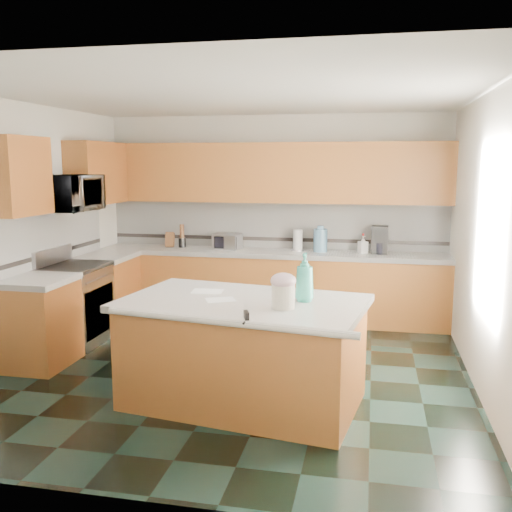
% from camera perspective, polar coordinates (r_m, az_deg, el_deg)
% --- Properties ---
extents(floor, '(4.60, 4.60, 0.00)m').
position_cam_1_polar(floor, '(5.86, -2.17, -11.37)').
color(floor, black).
rests_on(floor, ground).
extents(ceiling, '(4.60, 4.60, 0.00)m').
position_cam_1_polar(ceiling, '(5.52, -2.35, 15.85)').
color(ceiling, white).
rests_on(ceiling, ground).
extents(wall_back, '(4.60, 0.04, 2.70)m').
position_cam_1_polar(wall_back, '(7.79, 1.84, 4.00)').
color(wall_back, white).
rests_on(wall_back, ground).
extents(wall_front, '(4.60, 0.04, 2.70)m').
position_cam_1_polar(wall_front, '(3.36, -11.78, -3.26)').
color(wall_front, white).
rests_on(wall_front, ground).
extents(wall_left, '(0.04, 4.60, 2.70)m').
position_cam_1_polar(wall_left, '(6.49, -22.58, 2.23)').
color(wall_left, white).
rests_on(wall_left, ground).
extents(wall_right, '(0.04, 4.60, 2.70)m').
position_cam_1_polar(wall_right, '(5.47, 22.08, 1.06)').
color(wall_right, white).
rests_on(wall_right, ground).
extents(back_base_cab, '(4.60, 0.60, 0.86)m').
position_cam_1_polar(back_base_cab, '(7.62, 1.40, -3.12)').
color(back_base_cab, '#5A2B0F').
rests_on(back_base_cab, ground).
extents(back_countertop, '(4.60, 0.64, 0.06)m').
position_cam_1_polar(back_countertop, '(7.54, 1.41, 0.30)').
color(back_countertop, white).
rests_on(back_countertop, back_base_cab).
extents(back_upper_cab, '(4.60, 0.33, 0.78)m').
position_cam_1_polar(back_upper_cab, '(7.58, 1.63, 8.32)').
color(back_upper_cab, '#5A2B0F').
rests_on(back_upper_cab, wall_back).
extents(back_backsplash, '(4.60, 0.02, 0.63)m').
position_cam_1_polar(back_backsplash, '(7.77, 1.80, 3.14)').
color(back_backsplash, silver).
rests_on(back_backsplash, back_countertop).
extents(back_accent_band, '(4.60, 0.01, 0.05)m').
position_cam_1_polar(back_accent_band, '(7.79, 1.78, 1.71)').
color(back_accent_band, black).
rests_on(back_accent_band, back_countertop).
extents(left_base_cab_rear, '(0.60, 0.82, 0.86)m').
position_cam_1_polar(left_base_cab_rear, '(7.58, -14.67, -3.49)').
color(left_base_cab_rear, '#5A2B0F').
rests_on(left_base_cab_rear, ground).
extents(left_counter_rear, '(0.64, 0.82, 0.06)m').
position_cam_1_polar(left_counter_rear, '(7.49, -14.81, -0.06)').
color(left_counter_rear, white).
rests_on(left_counter_rear, left_base_cab_rear).
extents(left_base_cab_front, '(0.60, 0.72, 0.86)m').
position_cam_1_polar(left_base_cab_front, '(6.29, -20.85, -6.43)').
color(left_base_cab_front, '#5A2B0F').
rests_on(left_base_cab_front, ground).
extents(left_counter_front, '(0.64, 0.72, 0.06)m').
position_cam_1_polar(left_counter_front, '(6.19, -21.10, -2.32)').
color(left_counter_front, white).
rests_on(left_counter_front, left_base_cab_front).
extents(left_backsplash, '(0.02, 2.30, 0.63)m').
position_cam_1_polar(left_backsplash, '(6.94, -19.77, 1.85)').
color(left_backsplash, silver).
rests_on(left_backsplash, wall_left).
extents(left_accent_band, '(0.01, 2.30, 0.05)m').
position_cam_1_polar(left_accent_band, '(6.97, -19.64, 0.26)').
color(left_accent_band, black).
rests_on(left_accent_band, wall_left).
extents(left_upper_cab_rear, '(0.33, 1.09, 0.78)m').
position_cam_1_polar(left_upper_cab_rear, '(7.58, -15.61, 7.99)').
color(left_upper_cab_rear, '#5A2B0F').
rests_on(left_upper_cab_rear, wall_left).
extents(left_upper_cab_front, '(0.33, 0.72, 0.78)m').
position_cam_1_polar(left_upper_cab_front, '(6.15, -22.74, 7.38)').
color(left_upper_cab_front, '#5A2B0F').
rests_on(left_upper_cab_front, wall_left).
extents(range_body, '(0.60, 0.76, 0.88)m').
position_cam_1_polar(range_body, '(6.90, -17.57, -4.80)').
color(range_body, '#B7B7BC').
rests_on(range_body, ground).
extents(range_oven_door, '(0.02, 0.68, 0.55)m').
position_cam_1_polar(range_oven_door, '(6.77, -15.40, -5.30)').
color(range_oven_door, black).
rests_on(range_oven_door, range_body).
extents(range_cooktop, '(0.62, 0.78, 0.04)m').
position_cam_1_polar(range_cooktop, '(6.81, -17.76, -1.04)').
color(range_cooktop, black).
rests_on(range_cooktop, range_body).
extents(range_handle, '(0.02, 0.66, 0.02)m').
position_cam_1_polar(range_handle, '(6.68, -15.31, -2.16)').
color(range_handle, '#B7B7BC').
rests_on(range_handle, range_body).
extents(range_backguard, '(0.06, 0.76, 0.18)m').
position_cam_1_polar(range_backguard, '(6.92, -19.69, 0.03)').
color(range_backguard, '#B7B7BC').
rests_on(range_backguard, range_body).
extents(microwave, '(0.50, 0.73, 0.41)m').
position_cam_1_polar(microwave, '(6.71, -18.11, 5.97)').
color(microwave, '#B7B7BC').
rests_on(microwave, wall_left).
extents(island_base, '(2.07, 1.38, 0.86)m').
position_cam_1_polar(island_base, '(5.00, -1.27, -9.86)').
color(island_base, '#5A2B0F').
rests_on(island_base, ground).
extents(island_top, '(2.19, 1.50, 0.06)m').
position_cam_1_polar(island_top, '(4.86, -1.29, -4.73)').
color(island_top, white).
rests_on(island_top, island_base).
extents(island_bullnose, '(2.01, 0.37, 0.06)m').
position_cam_1_polar(island_bullnose, '(4.30, -3.08, -6.63)').
color(island_bullnose, white).
rests_on(island_bullnose, island_base).
extents(treat_jar, '(0.21, 0.21, 0.19)m').
position_cam_1_polar(treat_jar, '(4.56, 2.73, -4.06)').
color(treat_jar, white).
rests_on(treat_jar, island_top).
extents(treat_jar_lid, '(0.20, 0.20, 0.13)m').
position_cam_1_polar(treat_jar_lid, '(4.53, 2.74, -2.49)').
color(treat_jar_lid, '#CBA4B0').
rests_on(treat_jar_lid, treat_jar).
extents(treat_jar_knob, '(0.07, 0.02, 0.02)m').
position_cam_1_polar(treat_jar_knob, '(4.52, 2.75, -1.93)').
color(treat_jar_knob, tan).
rests_on(treat_jar_knob, treat_jar_lid).
extents(treat_jar_knob_end_l, '(0.04, 0.04, 0.04)m').
position_cam_1_polar(treat_jar_knob_end_l, '(4.53, 2.33, -1.91)').
color(treat_jar_knob_end_l, tan).
rests_on(treat_jar_knob_end_l, treat_jar_lid).
extents(treat_jar_knob_end_r, '(0.04, 0.04, 0.04)m').
position_cam_1_polar(treat_jar_knob_end_r, '(4.52, 3.17, -1.95)').
color(treat_jar_knob_end_r, tan).
rests_on(treat_jar_knob_end_r, treat_jar_lid).
extents(soap_bottle_island, '(0.16, 0.16, 0.41)m').
position_cam_1_polar(soap_bottle_island, '(4.78, 4.88, -2.13)').
color(soap_bottle_island, teal).
rests_on(soap_bottle_island, island_top).
extents(paper_sheet_a, '(0.30, 0.27, 0.00)m').
position_cam_1_polar(paper_sheet_a, '(4.86, -3.56, -4.38)').
color(paper_sheet_a, white).
rests_on(paper_sheet_a, island_top).
extents(paper_sheet_b, '(0.30, 0.23, 0.00)m').
position_cam_1_polar(paper_sheet_b, '(5.18, -4.88, -3.53)').
color(paper_sheet_b, white).
rests_on(paper_sheet_b, island_top).
extents(clamp_body, '(0.06, 0.11, 0.09)m').
position_cam_1_polar(clamp_body, '(4.27, -0.97, -6.16)').
color(clamp_body, black).
rests_on(clamp_body, island_top).
extents(clamp_handle, '(0.02, 0.07, 0.02)m').
position_cam_1_polar(clamp_handle, '(4.22, -1.16, -6.65)').
color(clamp_handle, black).
rests_on(clamp_handle, island_top).
extents(knife_block, '(0.13, 0.16, 0.22)m').
position_cam_1_polar(knife_block, '(7.93, -8.60, 1.61)').
color(knife_block, '#472814').
rests_on(knife_block, back_countertop).
extents(utensil_crock, '(0.10, 0.10, 0.13)m').
position_cam_1_polar(utensil_crock, '(7.91, -7.39, 1.34)').
color(utensil_crock, black).
rests_on(utensil_crock, back_countertop).
extents(utensil_bundle, '(0.06, 0.06, 0.19)m').
position_cam_1_polar(utensil_bundle, '(7.89, -7.42, 2.47)').
color(utensil_bundle, '#472814').
rests_on(utensil_bundle, utensil_crock).
extents(toaster_oven, '(0.39, 0.31, 0.20)m').
position_cam_1_polar(toaster_oven, '(7.69, -2.88, 1.46)').
color(toaster_oven, '#B7B7BC').
rests_on(toaster_oven, back_countertop).
extents(toaster_oven_door, '(0.31, 0.01, 0.16)m').
position_cam_1_polar(toaster_oven_door, '(7.58, -3.09, 1.35)').
color(toaster_oven_door, black).
rests_on(toaster_oven_door, toaster_oven).
extents(paper_towel, '(0.12, 0.12, 0.28)m').
position_cam_1_polar(paper_towel, '(7.56, 4.20, 1.59)').
color(paper_towel, white).
rests_on(paper_towel, back_countertop).
extents(paper_towel_base, '(0.19, 0.19, 0.01)m').
position_cam_1_polar(paper_towel_base, '(7.57, 4.19, 0.61)').
color(paper_towel_base, '#B7B7BC').
rests_on(paper_towel_base, back_countertop).
extents(water_jug, '(0.18, 0.18, 0.30)m').
position_cam_1_polar(water_jug, '(7.48, 6.45, 1.56)').
color(water_jug, '#5686A9').
rests_on(water_jug, back_countertop).
extents(water_jug_neck, '(0.09, 0.09, 0.04)m').
position_cam_1_polar(water_jug_neck, '(7.46, 6.47, 2.85)').
color(water_jug_neck, '#5686A9').
rests_on(water_jug_neck, water_jug).
extents(coffee_maker, '(0.21, 0.23, 0.35)m').
position_cam_1_polar(coffee_maker, '(7.47, 12.26, 1.61)').
color(coffee_maker, black).
rests_on(coffee_maker, back_countertop).
extents(coffee_carafe, '(0.15, 0.15, 0.15)m').
position_cam_1_polar(coffee_carafe, '(7.43, 12.24, 0.76)').
color(coffee_carafe, black).
rests_on(coffee_carafe, back_countertop).
extents(soap_bottle_back, '(0.14, 0.14, 0.23)m').
position_cam_1_polar(soap_bottle_back, '(7.45, 10.64, 1.14)').
color(soap_bottle_back, white).
rests_on(soap_bottle_back, back_countertop).
extents(soap_back_cap, '(0.02, 0.02, 0.03)m').
position_cam_1_polar(soap_back_cap, '(7.43, 10.67, 2.12)').
color(soap_back_cap, red).
rests_on(soap_back_cap, soap_bottle_back).
extents(window_light_proxy, '(0.02, 1.40, 1.10)m').
position_cam_1_polar(window_light_proxy, '(5.25, 22.25, 2.38)').
color(window_light_proxy, white).
rests_on(window_light_proxy, wall_right).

